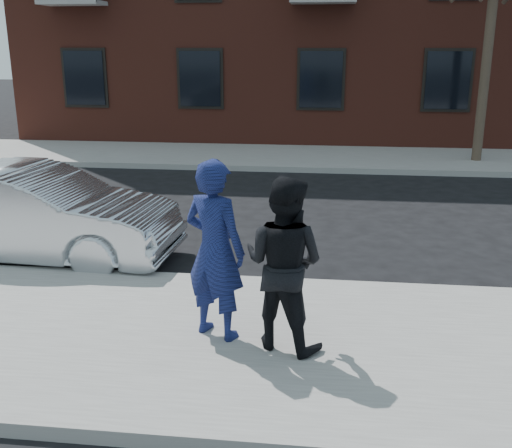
# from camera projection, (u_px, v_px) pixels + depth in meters

# --- Properties ---
(ground) EXTENTS (100.00, 100.00, 0.00)m
(ground) POSITION_uv_depth(u_px,v_px,m) (288.00, 343.00, 6.78)
(ground) COLOR black
(ground) RESTS_ON ground
(near_sidewalk) EXTENTS (50.00, 3.50, 0.15)m
(near_sidewalk) POSITION_uv_depth(u_px,v_px,m) (287.00, 348.00, 6.52)
(near_sidewalk) COLOR gray
(near_sidewalk) RESTS_ON ground
(near_curb) EXTENTS (50.00, 0.10, 0.15)m
(near_curb) POSITION_uv_depth(u_px,v_px,m) (296.00, 285.00, 8.23)
(near_curb) COLOR #999691
(near_curb) RESTS_ON ground
(far_sidewalk) EXTENTS (50.00, 3.50, 0.15)m
(far_sidewalk) POSITION_uv_depth(u_px,v_px,m) (314.00, 158.00, 17.45)
(far_sidewalk) COLOR gray
(far_sidewalk) RESTS_ON ground
(far_curb) EXTENTS (50.00, 0.10, 0.15)m
(far_curb) POSITION_uv_depth(u_px,v_px,m) (313.00, 170.00, 15.74)
(far_curb) COLOR #999691
(far_curb) RESTS_ON ground
(silver_sedan) EXTENTS (4.55, 1.81, 1.47)m
(silver_sedan) POSITION_uv_depth(u_px,v_px,m) (33.00, 214.00, 9.22)
(silver_sedan) COLOR #B7BABF
(silver_sedan) RESTS_ON ground
(man_hoodie) EXTENTS (0.85, 0.73, 1.98)m
(man_hoodie) POSITION_uv_depth(u_px,v_px,m) (215.00, 250.00, 6.38)
(man_hoodie) COLOR navy
(man_hoodie) RESTS_ON near_sidewalk
(man_peacoat) EXTENTS (1.10, 0.99, 1.85)m
(man_peacoat) POSITION_uv_depth(u_px,v_px,m) (284.00, 263.00, 6.17)
(man_peacoat) COLOR black
(man_peacoat) RESTS_ON near_sidewalk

